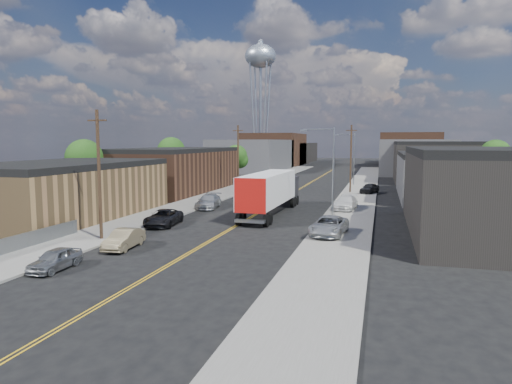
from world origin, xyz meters
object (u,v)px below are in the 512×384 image
Objects in this scene: water_tower at (260,61)px; car_left_c at (163,218)px; car_right_lot_a at (329,226)px; car_left_a at (55,259)px; car_left_d at (209,201)px; semi_truck at (272,190)px; car_left_b at (124,239)px; car_right_lot_c at (370,188)px; car_right_lot_b at (346,203)px.

car_left_c is (15.60, -93.12, -29.92)m from water_tower.
car_right_lot_a is (15.05, -0.88, 0.17)m from car_left_c.
car_right_lot_a is at bearing 42.10° from car_left_a.
car_left_c is 0.97× the size of car_left_d.
semi_truck reaches higher than car_left_c.
car_right_lot_a is at bearing 25.19° from car_left_b.
car_left_b is 0.79× the size of car_right_lot_a.
car_left_a is 14.76m from car_left_c.
water_tower reaches higher than car_left_d.
semi_truck is at bearing -20.85° from car_left_d.
car_right_lot_c is (16.00, 39.45, 0.18)m from car_left_b.
car_right_lot_a reaches higher than car_left_a.
car_right_lot_c is at bearing 90.86° from car_right_lot_a.
semi_truck is 3.95× the size of car_right_lot_c.
water_tower is at bearing 92.74° from car_left_c.
car_left_c is 0.97× the size of car_right_lot_a.
car_left_c is at bearing -129.37° from semi_truck.
semi_truck is at bearing 42.94° from car_left_c.
water_tower is 2.19× the size of semi_truck.
water_tower is 8.64× the size of car_right_lot_c.
car_right_lot_b is (7.39, 4.29, -1.62)m from semi_truck.
car_right_lot_c is at bearing 89.25° from car_right_lot_b.
car_left_a is (-7.53, -24.07, -1.87)m from semi_truck.
water_tower reaches higher than semi_truck.
water_tower is 6.86× the size of car_left_d.
semi_truck is 8.32m from car_left_d.
car_right_lot_b is at bearing 60.98° from car_left_a.
car_right_lot_c is (17.40, 30.57, 0.15)m from car_left_c.
car_left_d is 26.00m from car_right_lot_c.
car_right_lot_b reaches higher than car_left_c.
car_left_c is 35.17m from car_right_lot_c.
car_left_a is 20.20m from car_right_lot_a.
car_left_a is at bearing -106.45° from semi_truck.
car_left_a is 0.71× the size of car_left_d.
car_right_lot_b is (15.29, 2.35, 0.11)m from car_left_d.
car_right_lot_b is at bearing -68.77° from water_tower.
car_left_a is at bearing -91.18° from car_right_lot_c.
water_tower is 8.73× the size of car_left_b.
car_left_d is (15.60, -81.87, -29.87)m from water_tower.
car_left_a is 0.73× the size of car_left_c.
car_left_a is 0.74× the size of car_right_lot_b.
water_tower reaches higher than car_left_c.
semi_truck is 3.30× the size of car_right_lot_b.
car_right_lot_c is at bearing 53.58° from car_left_c.
car_right_lot_b is (0.24, 14.48, -0.00)m from car_right_lot_a.
car_right_lot_a reaches higher than car_left_c.
car_left_a is 0.71× the size of car_right_lot_a.
car_right_lot_b is (14.92, 28.36, 0.24)m from car_left_a.
semi_truck is at bearing -74.34° from water_tower.
water_tower is at bearing 137.23° from car_right_lot_c.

